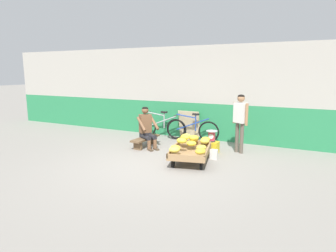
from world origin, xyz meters
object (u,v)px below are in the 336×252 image
Objects in this scene: vendor_seated at (147,128)px; sign_board at (189,125)px; bicycle_near_left at (161,127)px; plastic_crate at (211,147)px; banana_cart at (191,152)px; weighing_scale at (212,136)px; customer_adult at (240,117)px; low_bench at (146,140)px; shopping_bag at (214,154)px; bicycle_far_left at (192,130)px.

sign_board is (0.62, 1.60, -0.13)m from vendor_seated.
sign_board reaches higher than bicycle_near_left.
bicycle_near_left reaches higher than plastic_crate.
bicycle_near_left is at bearing 132.58° from banana_cart.
customer_adult is at bearing 28.52° from weighing_scale.
vendor_seated is at bearing -165.84° from customer_adult.
shopping_bag is (2.12, -0.30, -0.08)m from low_bench.
vendor_seated reaches higher than bicycle_far_left.
low_bench is 1.25× the size of sign_board.
banana_cart is 1.01m from weighing_scale.
weighing_scale is 1.79m from sign_board.
bicycle_far_left is at bearing 57.46° from vendor_seated.
weighing_scale reaches higher than shopping_bag.
bicycle_near_left is (-0.24, 1.32, -0.21)m from vendor_seated.
weighing_scale is at bearing 114.47° from shopping_bag.
customer_adult is (2.52, 0.57, 0.75)m from low_bench.
customer_adult is (1.61, -0.70, 0.60)m from bicycle_far_left.
low_bench is (-1.69, 0.75, -0.04)m from banana_cart.
bicycle_near_left is at bearing 165.42° from customer_adult.
banana_cart is at bearing -101.17° from weighing_scale.
plastic_crate is at bearing 6.77° from low_bench.
banana_cart is 0.63m from shopping_bag.
customer_adult is 6.38× the size of shopping_bag.
plastic_crate is 1.08m from customer_adult.
weighing_scale is 0.18× the size of bicycle_far_left.
low_bench is at bearing 156.03° from banana_cart.
banana_cart reaches higher than low_bench.
shopping_bag is (0.24, -0.52, -0.03)m from plastic_crate.
plastic_crate is 1.50× the size of shopping_bag.
weighing_scale is (0.19, 0.97, 0.21)m from banana_cart.
customer_adult is (2.45, 0.62, 0.38)m from vendor_seated.
sign_board reaches higher than weighing_scale.
weighing_scale is at bearing 78.83° from banana_cart.
customer_adult is at bearing -23.45° from bicycle_far_left.
bicycle_far_left is (0.91, 1.27, 0.15)m from low_bench.
banana_cart is 0.96× the size of bicycle_far_left.
bicycle_far_left is at bearing 156.55° from customer_adult.
bicycle_far_left is (1.08, -0.00, 0.00)m from bicycle_near_left.
banana_cart is at bearing -47.42° from bicycle_near_left.
low_bench is 3.70× the size of weighing_scale.
weighing_scale is 0.88m from customer_adult.
low_bench is 0.97× the size of vendor_seated.
bicycle_near_left is at bearing 179.87° from bicycle_far_left.
bicycle_near_left is at bearing 97.57° from low_bench.
banana_cart is 1.72m from customer_adult.
bicycle_far_left is (-0.97, 1.05, -0.10)m from weighing_scale.
vendor_seated is at bearing -32.49° from low_bench.
weighing_scale is 1.43m from bicycle_far_left.
shopping_bag is at bearing -34.49° from bicycle_near_left.
vendor_seated is 0.75× the size of customer_adult.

